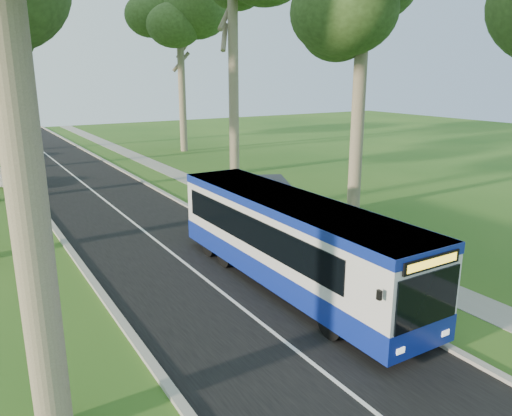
{
  "coord_description": "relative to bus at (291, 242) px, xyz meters",
  "views": [
    {
      "loc": [
        -10.49,
        -13.51,
        7.1
      ],
      "look_at": [
        0.03,
        3.82,
        1.6
      ],
      "focal_mm": 35.0,
      "sensor_mm": 36.0,
      "label": 1
    }
  ],
  "objects": [
    {
      "name": "car_white",
      "position": [
        -6.54,
        22.04,
        -0.92
      ],
      "size": [
        3.06,
        4.21,
        1.33
      ],
      "primitive_type": "imported",
      "rotation": [
        0.0,
        0.0,
        0.43
      ],
      "color": "silver",
      "rests_on": "ground"
    },
    {
      "name": "footpath",
      "position": [
        4.21,
        10.48,
        -1.57
      ],
      "size": [
        1.5,
        100.0,
        0.02
      ],
      "primitive_type": "cube",
      "color": "gray",
      "rests_on": "ground"
    },
    {
      "name": "centre_line",
      "position": [
        -2.29,
        10.48,
        -1.56
      ],
      "size": [
        0.12,
        100.0,
        0.0
      ],
      "primitive_type": "cube",
      "color": "white",
      "rests_on": "road"
    },
    {
      "name": "litter_bin",
      "position": [
        3.08,
        0.8,
        -1.11
      ],
      "size": [
        0.54,
        0.54,
        0.94
      ],
      "rotation": [
        0.0,
        0.0,
        0.09
      ],
      "color": "black",
      "rests_on": "ground"
    },
    {
      "name": "tree_east_d",
      "position": [
        9.21,
        30.48,
        8.88
      ],
      "size": [
        5.2,
        5.2,
        14.11
      ],
      "color": "#7A6B56",
      "rests_on": "ground"
    },
    {
      "name": "bus_stop_sign",
      "position": [
        1.51,
        2.75,
        -0.03
      ],
      "size": [
        0.14,
        0.35,
        2.49
      ],
      "rotation": [
        0.0,
        0.0,
        -0.29
      ],
      "color": "gray",
      "rests_on": "ground"
    },
    {
      "name": "kerb_east",
      "position": [
        1.21,
        10.48,
        -1.52
      ],
      "size": [
        0.25,
        100.0,
        0.12
      ],
      "primitive_type": "cube",
      "color": "#9E9B93",
      "rests_on": "ground"
    },
    {
      "name": "kerb_west",
      "position": [
        -5.79,
        10.48,
        -1.52
      ],
      "size": [
        0.25,
        100.0,
        0.12
      ],
      "primitive_type": "cube",
      "color": "#9E9B93",
      "rests_on": "ground"
    },
    {
      "name": "bus_shelter",
      "position": [
        2.57,
        4.72,
        0.17
      ],
      "size": [
        2.61,
        3.29,
        2.49
      ],
      "rotation": [
        0.0,
        0.0,
        -0.42
      ],
      "color": "black",
      "rests_on": "ground"
    },
    {
      "name": "road",
      "position": [
        -2.29,
        10.48,
        -1.57
      ],
      "size": [
        7.0,
        100.0,
        0.02
      ],
      "primitive_type": "cube",
      "color": "black",
      "rests_on": "ground"
    },
    {
      "name": "ground",
      "position": [
        1.21,
        0.48,
        -1.58
      ],
      "size": [
        120.0,
        120.0,
        0.0
      ],
      "primitive_type": "plane",
      "color": "#2B581B",
      "rests_on": "ground"
    },
    {
      "name": "bus",
      "position": [
        0.0,
        0.0,
        0.0
      ],
      "size": [
        2.45,
        11.56,
        3.06
      ],
      "rotation": [
        0.0,
        0.0,
        0.0
      ],
      "color": "silver",
      "rests_on": "ground"
    }
  ]
}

